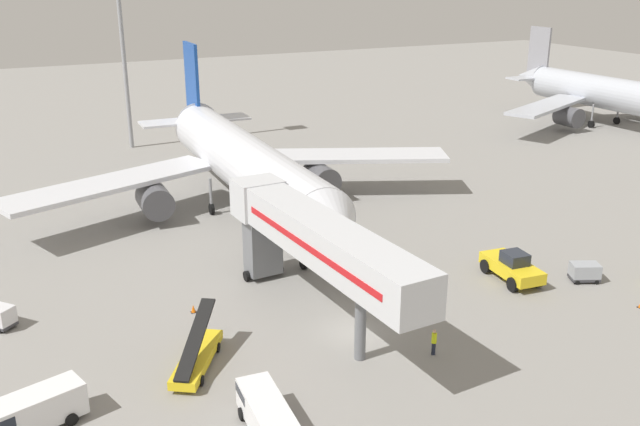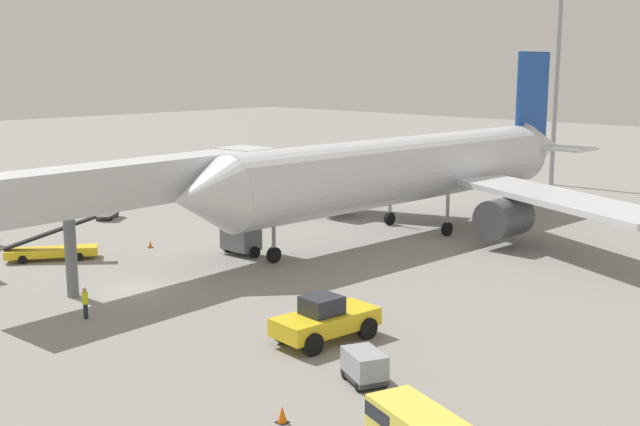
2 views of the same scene
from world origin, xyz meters
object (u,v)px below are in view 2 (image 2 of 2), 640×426
object	(u,v)px
jet_bridge	(155,186)
baggage_cart_near_left	(364,366)
belt_loader_truck	(52,249)
ground_crew_worker_foreground	(85,302)
airplane_at_gate	(414,170)
baggage_cart_mid_center	(107,209)
safety_cone_alpha	(150,244)
pushback_tug	(325,320)
safety_cone_bravo	(282,414)

from	to	relation	value
jet_bridge	baggage_cart_near_left	size ratio (longest dim) A/B	8.77
belt_loader_truck	ground_crew_worker_foreground	world-z (taller)	belt_loader_truck
baggage_cart_near_left	airplane_at_gate	bearing A→B (deg)	123.49
baggage_cart_mid_center	safety_cone_alpha	size ratio (longest dim) A/B	5.09
pushback_tug	safety_cone_alpha	world-z (taller)	pushback_tug
baggage_cart_mid_center	ground_crew_worker_foreground	distance (m)	28.92
airplane_at_gate	ground_crew_worker_foreground	bearing A→B (deg)	-87.97
belt_loader_truck	safety_cone_alpha	size ratio (longest dim) A/B	10.81
airplane_at_gate	pushback_tug	distance (m)	27.62
baggage_cart_near_left	baggage_cart_mid_center	bearing A→B (deg)	163.27
jet_bridge	belt_loader_truck	world-z (taller)	jet_bridge
airplane_at_gate	baggage_cart_mid_center	bearing A→B (deg)	-147.74
airplane_at_gate	jet_bridge	xyz separation A→B (m)	(-3.59, -22.62, 0.76)
baggage_cart_near_left	ground_crew_worker_foreground	world-z (taller)	ground_crew_worker_foreground
jet_bridge	baggage_cart_near_left	xyz separation A→B (m)	(21.29, -4.15, -5.09)
pushback_tug	safety_cone_bravo	size ratio (longest dim) A/B	8.46
airplane_at_gate	baggage_cart_near_left	size ratio (longest dim) A/B	18.37
safety_cone_alpha	jet_bridge	bearing A→B (deg)	-30.84
belt_loader_truck	ground_crew_worker_foreground	size ratio (longest dim) A/B	3.53
baggage_cart_mid_center	safety_cone_alpha	distance (m)	13.01
safety_cone_bravo	airplane_at_gate	bearing A→B (deg)	119.36
pushback_tug	safety_cone_alpha	xyz separation A→B (m)	(-23.48, 5.68, -0.81)
baggage_cart_near_left	safety_cone_alpha	distance (m)	29.53
jet_bridge	belt_loader_truck	size ratio (longest dim) A/B	3.58
baggage_cart_mid_center	ground_crew_worker_foreground	xyz separation A→B (m)	(24.09, -16.00, 0.05)
airplane_at_gate	belt_loader_truck	xyz separation A→B (m)	(-12.45, -25.37, -4.38)
pushback_tug	baggage_cart_near_left	distance (m)	5.53
belt_loader_truck	safety_cone_alpha	xyz separation A→B (m)	(1.84, 6.95, -0.47)
ground_crew_worker_foreground	airplane_at_gate	bearing A→B (deg)	92.03
baggage_cart_mid_center	safety_cone_bravo	distance (m)	44.46
baggage_cart_near_left	pushback_tug	bearing A→B (deg)	151.17
baggage_cart_mid_center	safety_cone_bravo	world-z (taller)	baggage_cart_mid_center
ground_crew_worker_foreground	safety_cone_alpha	size ratio (longest dim) A/B	3.06
airplane_at_gate	safety_cone_bravo	world-z (taller)	airplane_at_gate
jet_bridge	pushback_tug	bearing A→B (deg)	-5.15
belt_loader_truck	jet_bridge	bearing A→B (deg)	17.24
pushback_tug	ground_crew_worker_foreground	world-z (taller)	pushback_tug
ground_crew_worker_foreground	safety_cone_bravo	xyz separation A→B (m)	(16.84, -1.34, -0.58)
baggage_cart_near_left	safety_cone_bravo	bearing A→B (deg)	-87.53
pushback_tug	safety_cone_alpha	size ratio (longest dim) A/B	10.12
pushback_tug	safety_cone_bravo	xyz separation A→B (m)	(5.06, -7.76, -0.76)
airplane_at_gate	safety_cone_bravo	distance (m)	36.87
airplane_at_gate	baggage_cart_mid_center	size ratio (longest dim) A/B	15.93
safety_cone_bravo	belt_loader_truck	bearing A→B (deg)	167.93
jet_bridge	safety_cone_bravo	size ratio (longest dim) A/B	32.38
pushback_tug	belt_loader_truck	world-z (taller)	belt_loader_truck
jet_bridge	baggage_cart_mid_center	bearing A→B (deg)	157.38
baggage_cart_near_left	belt_loader_truck	bearing A→B (deg)	177.35
pushback_tug	safety_cone_alpha	distance (m)	24.17
safety_cone_alpha	safety_cone_bravo	bearing A→B (deg)	-25.22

